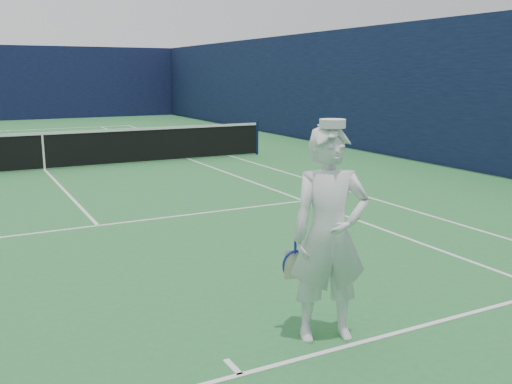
% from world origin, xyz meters
% --- Properties ---
extents(ground, '(80.00, 80.00, 0.00)m').
position_xyz_m(ground, '(0.00, 0.00, 0.00)').
color(ground, '#2B7138').
rests_on(ground, ground).
extents(court_markings, '(11.03, 23.83, 0.01)m').
position_xyz_m(court_markings, '(0.00, 0.00, 0.00)').
color(court_markings, white).
rests_on(court_markings, ground).
extents(windscreen_fence, '(20.12, 36.12, 4.00)m').
position_xyz_m(windscreen_fence, '(0.00, 0.00, 2.00)').
color(windscreen_fence, '#0E1233').
rests_on(windscreen_fence, ground).
extents(tennis_net, '(12.88, 0.09, 1.07)m').
position_xyz_m(tennis_net, '(0.00, 0.00, 0.55)').
color(tennis_net, '#141E4C').
rests_on(tennis_net, ground).
extents(tennis_player, '(0.87, 0.72, 2.13)m').
position_xyz_m(tennis_player, '(1.07, -11.62, 1.04)').
color(tennis_player, white).
rests_on(tennis_player, ground).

